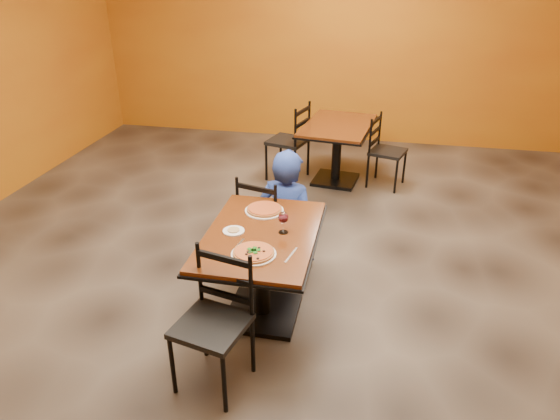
% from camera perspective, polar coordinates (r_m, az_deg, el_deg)
% --- Properties ---
extents(floor, '(7.00, 8.00, 0.01)m').
position_cam_1_polar(floor, '(4.54, -0.48, -7.82)').
color(floor, black).
rests_on(floor, ground).
extents(wall_back, '(7.00, 0.01, 3.00)m').
position_cam_1_polar(wall_back, '(7.77, 5.94, 18.64)').
color(wall_back, '#B87014').
rests_on(wall_back, ground).
extents(table_main, '(0.83, 1.23, 0.75)m').
position_cam_1_polar(table_main, '(3.83, -2.07, -5.11)').
color(table_main, '#59290E').
rests_on(table_main, floor).
extents(table_second, '(0.93, 1.26, 0.75)m').
position_cam_1_polar(table_second, '(6.31, 6.45, 7.88)').
color(table_second, '#59290E').
rests_on(table_second, floor).
extents(chair_main_near, '(0.50, 0.50, 0.93)m').
position_cam_1_polar(chair_main_near, '(3.33, -7.72, -12.83)').
color(chair_main_near, black).
rests_on(chair_main_near, floor).
extents(chair_main_far, '(0.50, 0.50, 0.90)m').
position_cam_1_polar(chair_main_far, '(4.55, -1.52, -1.11)').
color(chair_main_far, black).
rests_on(chair_main_far, floor).
extents(chair_second_left, '(0.54, 0.54, 0.97)m').
position_cam_1_polar(chair_second_left, '(6.41, 0.86, 7.72)').
color(chair_second_left, black).
rests_on(chair_second_left, floor).
extents(chair_second_right, '(0.49, 0.49, 0.87)m').
position_cam_1_polar(chair_second_right, '(6.33, 12.02, 6.38)').
color(chair_second_right, black).
rests_on(chair_second_right, floor).
extents(diner, '(0.63, 0.48, 1.09)m').
position_cam_1_polar(diner, '(4.57, 0.79, 0.38)').
color(diner, navy).
rests_on(diner, floor).
extents(plate_main, '(0.31, 0.31, 0.01)m').
position_cam_1_polar(plate_main, '(3.47, -2.98, -4.97)').
color(plate_main, white).
rests_on(plate_main, table_main).
extents(pizza_main, '(0.28, 0.28, 0.02)m').
position_cam_1_polar(pizza_main, '(3.46, -2.99, -4.75)').
color(pizza_main, maroon).
rests_on(pizza_main, plate_main).
extents(plate_far, '(0.31, 0.31, 0.01)m').
position_cam_1_polar(plate_far, '(4.04, -1.77, -0.07)').
color(plate_far, white).
rests_on(plate_far, table_main).
extents(pizza_far, '(0.28, 0.28, 0.02)m').
position_cam_1_polar(pizza_far, '(4.03, -1.77, 0.14)').
color(pizza_far, '#B46B22').
rests_on(pizza_far, plate_far).
extents(side_plate, '(0.16, 0.16, 0.01)m').
position_cam_1_polar(side_plate, '(3.76, -5.24, -2.36)').
color(side_plate, white).
rests_on(side_plate, table_main).
extents(dip, '(0.09, 0.09, 0.01)m').
position_cam_1_polar(dip, '(3.75, -5.24, -2.24)').
color(dip, tan).
rests_on(dip, side_plate).
extents(wine_glass, '(0.08, 0.08, 0.18)m').
position_cam_1_polar(wine_glass, '(3.69, 0.38, -1.31)').
color(wine_glass, white).
rests_on(wine_glass, table_main).
extents(fork, '(0.04, 0.19, 0.00)m').
position_cam_1_polar(fork, '(3.58, -4.71, -3.95)').
color(fork, silver).
rests_on(fork, table_main).
extents(knife, '(0.06, 0.21, 0.00)m').
position_cam_1_polar(knife, '(3.46, 1.26, -5.07)').
color(knife, silver).
rests_on(knife, table_main).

